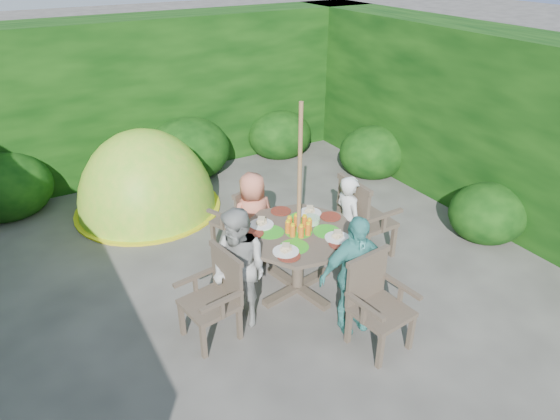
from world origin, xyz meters
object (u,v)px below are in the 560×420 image
garden_chair_front (376,301)px  child_front (353,275)px  child_back (253,219)px  garden_chair_left (215,295)px  garden_chair_back (240,217)px  dome_tent (149,209)px  garden_chair_right (363,217)px  patio_table (299,241)px  parasol_pole (299,205)px  child_right (348,222)px  child_left (239,269)px

garden_chair_front → child_front: 0.34m
child_front → child_back: bearing=106.8°
garden_chair_left → child_back: (0.93, 0.99, 0.11)m
garden_chair_back → dome_tent: dome_tent is taller
garden_chair_right → child_back: size_ratio=0.87×
patio_table → child_front: (0.15, -0.79, -0.01)m
child_back → dome_tent: size_ratio=0.49×
parasol_pole → child_right: parasol_pole is taller
parasol_pole → garden_chair_back: 1.27m
dome_tent → child_front: bearing=-59.1°
patio_table → garden_chair_left: bearing=-169.1°
child_back → dome_tent: bearing=-68.2°
dome_tent → parasol_pole: bearing=-57.6°
garden_chair_right → garden_chair_left: size_ratio=1.15×
garden_chair_right → garden_chair_front: garden_chair_right is taller
garden_chair_front → dome_tent: dome_tent is taller
child_front → parasol_pole: bearing=106.8°
garden_chair_right → garden_chair_back: 1.53m
child_left → child_back: 1.13m
garden_chair_back → parasol_pole: bearing=74.9°
garden_chair_left → garden_chair_front: 1.56m
garden_chair_right → child_left: (-1.85, -0.37, 0.10)m
garden_chair_back → child_back: 0.33m
garden_chair_right → dome_tent: dome_tent is taller
child_back → garden_chair_back: bearing=-81.8°
patio_table → garden_chair_front: patio_table is taller
garden_chair_right → child_right: size_ratio=0.86×
garden_chair_back → garden_chair_right: bearing=120.4°
garden_chair_back → garden_chair_front: size_ratio=0.97×
child_right → dome_tent: size_ratio=0.49×
garden_chair_right → dome_tent: 3.27m
garden_chair_front → child_right: 1.36m
garden_chair_right → child_back: child_back is taller
garden_chair_right → child_right: (-0.28, -0.07, 0.05)m
parasol_pole → dome_tent: parasol_pole is taller
parasol_pole → garden_chair_left: (-1.08, -0.21, -0.62)m
garden_chair_right → dome_tent: (-1.97, 2.55, -0.55)m
child_right → garden_chair_front: bearing=157.1°
patio_table → garden_chair_front: size_ratio=1.70×
child_left → child_front: (0.94, -0.64, -0.01)m
garden_chair_front → child_left: 1.37m
garden_chair_left → garden_chair_back: bearing=136.3°
garden_chair_right → child_back: 1.34m
patio_table → child_right: 0.80m
patio_table → garden_chair_front: (0.21, -1.08, -0.16)m
garden_chair_back → child_right: child_right is taller
child_left → dome_tent: size_ratio=0.53×
child_right → parasol_pole: bearing=102.9°
patio_table → dome_tent: dome_tent is taller
garden_chair_left → garden_chair_back: 1.57m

